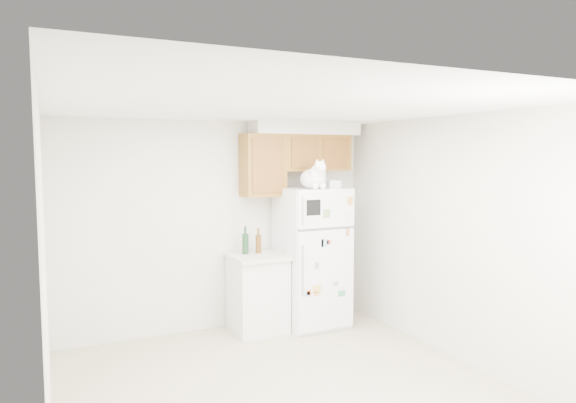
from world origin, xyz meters
TOP-DOWN VIEW (x-y plane):
  - ground_plane at (0.00, 0.00)m, footprint 3.80×4.00m
  - room_shell at (0.12, 0.24)m, footprint 3.84×4.04m
  - refrigerator at (1.06, 1.61)m, footprint 0.76×0.78m
  - base_counter at (0.37, 1.68)m, footprint 0.64×0.64m
  - cat at (0.99, 1.41)m, footprint 0.35×0.51m
  - storage_box_back at (1.22, 1.74)m, footprint 0.21×0.17m
  - storage_box_front at (1.29, 1.50)m, footprint 0.16×0.12m
  - bottle_green at (0.25, 1.78)m, footprint 0.08×0.08m
  - bottle_amber at (0.42, 1.77)m, footprint 0.07×0.07m

SIDE VIEW (x-z plane):
  - ground_plane at x=0.00m, z-range -0.01..0.00m
  - base_counter at x=0.37m, z-range 0.00..0.92m
  - refrigerator at x=1.06m, z-range 0.00..1.70m
  - bottle_amber at x=0.42m, z-range 0.92..1.22m
  - bottle_green at x=0.25m, z-range 0.92..1.25m
  - room_shell at x=0.12m, z-range 0.41..2.93m
  - storage_box_front at x=1.29m, z-range 1.70..1.79m
  - storage_box_back at x=1.22m, z-range 1.70..1.80m
  - cat at x=0.99m, z-range 1.65..2.01m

